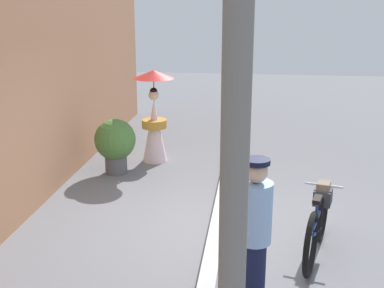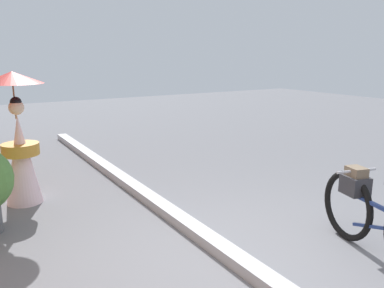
# 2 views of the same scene
# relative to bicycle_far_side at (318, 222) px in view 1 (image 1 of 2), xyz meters

# --- Properties ---
(ground_plane) EXTENTS (30.00, 30.00, 0.00)m
(ground_plane) POSITION_rel_bicycle_far_side_xyz_m (0.53, 1.29, -0.44)
(ground_plane) COLOR slate
(building_wall) EXTENTS (14.00, 0.40, 3.69)m
(building_wall) POSITION_rel_bicycle_far_side_xyz_m (0.53, 4.30, 1.40)
(building_wall) COLOR #9E6B4C
(building_wall) RESTS_ON ground_plane
(sidewalk_curb) EXTENTS (14.00, 0.20, 0.12)m
(sidewalk_curb) POSITION_rel_bicycle_far_side_xyz_m (0.53, 1.29, -0.38)
(sidewalk_curb) COLOR #B2B2B7
(sidewalk_curb) RESTS_ON ground_plane
(bicycle_far_side) EXTENTS (1.69, 0.58, 0.86)m
(bicycle_far_side) POSITION_rel_bicycle_far_side_xyz_m (0.00, 0.00, 0.00)
(bicycle_far_side) COLOR black
(bicycle_far_side) RESTS_ON ground_plane
(person_officer) EXTENTS (0.34, 0.34, 1.68)m
(person_officer) POSITION_rel_bicycle_far_side_xyz_m (-1.36, 0.80, 0.45)
(person_officer) COLOR #141938
(person_officer) RESTS_ON ground_plane
(person_with_parasol) EXTENTS (0.80, 0.80, 1.80)m
(person_with_parasol) POSITION_rel_bicycle_far_side_xyz_m (3.47, 2.78, 0.46)
(person_with_parasol) COLOR silver
(person_with_parasol) RESTS_ON ground_plane
(potted_plant_by_door) EXTENTS (0.78, 0.76, 1.02)m
(potted_plant_by_door) POSITION_rel_bicycle_far_side_xyz_m (2.69, 3.33, 0.14)
(potted_plant_by_door) COLOR #59595B
(potted_plant_by_door) RESTS_ON ground_plane
(utility_pole) EXTENTS (0.18, 0.18, 4.80)m
(utility_pole) POSITION_rel_bicycle_far_side_xyz_m (-2.98, 0.94, 1.96)
(utility_pole) COLOR slate
(utility_pole) RESTS_ON ground_plane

